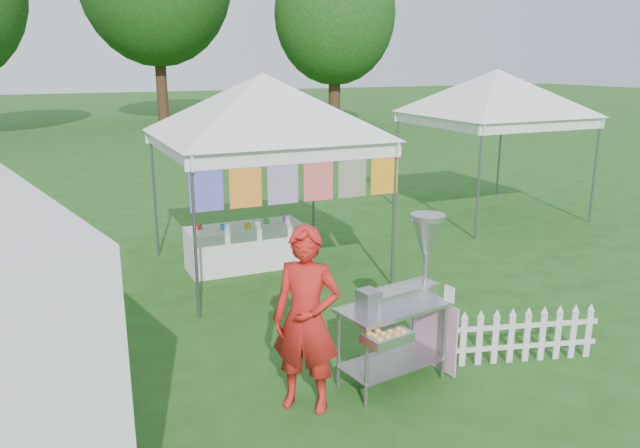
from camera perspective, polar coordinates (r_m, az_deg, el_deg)
name	(u,v)px	position (r m, az deg, el deg)	size (l,w,h in m)	color
ground	(376,367)	(6.89, 5.16, -12.85)	(120.00, 120.00, 0.00)	#204714
canopy_main	(263,74)	(9.30, -5.28, 13.52)	(4.24, 4.24, 3.45)	#59595E
canopy_right	(497,69)	(13.37, 15.91, 13.44)	(4.24, 4.24, 3.45)	#59595E
tree_right	(335,14)	(30.31, 1.37, 18.62)	(5.60, 5.60, 8.42)	#341B13
donut_cart	(408,287)	(6.29, 8.06, -5.75)	(1.23, 1.01, 1.70)	gray
vendor	(306,320)	(5.78, -1.26, -8.75)	(0.64, 0.42, 1.77)	red
picket_fence	(527,337)	(7.20, 18.37, -9.76)	(1.57, 0.46, 0.56)	silver
display_table	(245,247)	(9.87, -6.83, -2.08)	(1.80, 0.70, 0.68)	white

